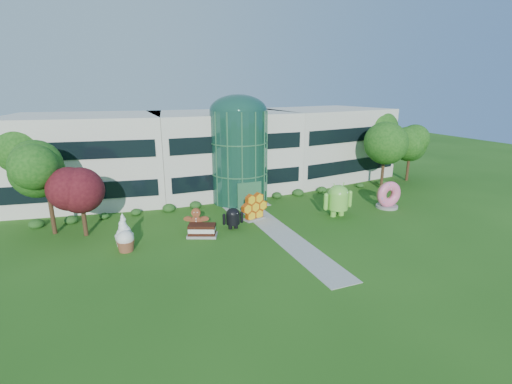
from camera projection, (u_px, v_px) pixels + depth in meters
name	position (u px, v px, depth m)	size (l,w,h in m)	color
ground	(289.00, 240.00, 30.53)	(140.00, 140.00, 0.00)	#215114
building	(222.00, 151.00, 45.26)	(46.00, 15.00, 9.30)	beige
atrium	(239.00, 157.00, 39.86)	(6.00, 6.00, 9.80)	#194738
walkway	(279.00, 231.00, 32.31)	(2.40, 20.00, 0.04)	#9E9E93
tree_red	(82.00, 202.00, 30.68)	(4.00, 4.00, 6.00)	#3F0C14
trees_backdrop	(236.00, 162.00, 40.94)	(52.00, 8.00, 8.40)	#144611
android_green	(338.00, 198.00, 35.77)	(3.23, 2.15, 3.66)	#6EC840
android_black	(233.00, 217.00, 32.73)	(1.97, 1.32, 2.23)	black
donut	(388.00, 194.00, 38.35)	(2.77, 1.33, 2.88)	#E35679
gingerbread	(196.00, 220.00, 31.87)	(2.41, 0.93, 2.23)	maroon
ice_cream_sandwich	(202.00, 230.00, 31.11)	(2.47, 1.23, 1.10)	black
honeycomb	(254.00, 208.00, 34.93)	(2.99, 1.07, 2.35)	yellow
froyo	(124.00, 230.00, 29.22)	(1.54, 1.54, 2.65)	white
cupcake	(125.00, 241.00, 28.31)	(1.38, 1.38, 1.66)	white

